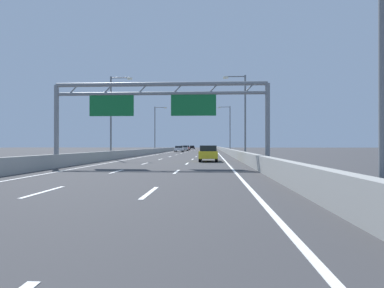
% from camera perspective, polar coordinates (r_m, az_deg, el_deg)
% --- Properties ---
extents(ground_plane, '(260.00, 260.00, 0.00)m').
position_cam_1_polar(ground_plane, '(98.98, 0.93, -1.10)').
color(ground_plane, '#38383A').
extents(lane_dash_left_1, '(0.16, 3.00, 0.01)m').
position_cam_1_polar(lane_dash_left_1, '(12.81, -23.20, -7.25)').
color(lane_dash_left_1, white).
rests_on(lane_dash_left_1, ground_plane).
extents(lane_dash_left_2, '(0.16, 3.00, 0.01)m').
position_cam_1_polar(lane_dash_left_2, '(21.21, -12.31, -4.45)').
color(lane_dash_left_2, white).
rests_on(lane_dash_left_2, ground_plane).
extents(lane_dash_left_3, '(0.16, 3.00, 0.01)m').
position_cam_1_polar(lane_dash_left_3, '(29.97, -7.71, -3.20)').
color(lane_dash_left_3, white).
rests_on(lane_dash_left_3, ground_plane).
extents(lane_dash_left_4, '(0.16, 3.00, 0.01)m').
position_cam_1_polar(lane_dash_left_4, '(38.83, -5.21, -2.51)').
color(lane_dash_left_4, white).
rests_on(lane_dash_left_4, ground_plane).
extents(lane_dash_left_5, '(0.16, 3.00, 0.01)m').
position_cam_1_polar(lane_dash_left_5, '(47.75, -3.63, -2.08)').
color(lane_dash_left_5, white).
rests_on(lane_dash_left_5, ground_plane).
extents(lane_dash_left_6, '(0.16, 3.00, 0.01)m').
position_cam_1_polar(lane_dash_left_6, '(56.69, -2.56, -1.78)').
color(lane_dash_left_6, white).
rests_on(lane_dash_left_6, ground_plane).
extents(lane_dash_left_7, '(0.16, 3.00, 0.01)m').
position_cam_1_polar(lane_dash_left_7, '(65.65, -1.78, -1.56)').
color(lane_dash_left_7, white).
rests_on(lane_dash_left_7, ground_plane).
extents(lane_dash_left_8, '(0.16, 3.00, 0.01)m').
position_cam_1_polar(lane_dash_left_8, '(74.62, -1.18, -1.40)').
color(lane_dash_left_8, white).
rests_on(lane_dash_left_8, ground_plane).
extents(lane_dash_left_9, '(0.16, 3.00, 0.01)m').
position_cam_1_polar(lane_dash_left_9, '(83.59, -0.72, -1.27)').
color(lane_dash_left_9, white).
rests_on(lane_dash_left_9, ground_plane).
extents(lane_dash_left_10, '(0.16, 3.00, 0.01)m').
position_cam_1_polar(lane_dash_left_10, '(92.57, -0.34, -1.16)').
color(lane_dash_left_10, white).
rests_on(lane_dash_left_10, ground_plane).
extents(lane_dash_left_11, '(0.16, 3.00, 0.01)m').
position_cam_1_polar(lane_dash_left_11, '(101.56, -0.03, -1.08)').
color(lane_dash_left_11, white).
rests_on(lane_dash_left_11, ground_plane).
extents(lane_dash_left_12, '(0.16, 3.00, 0.01)m').
position_cam_1_polar(lane_dash_left_12, '(110.54, 0.23, -1.00)').
color(lane_dash_left_12, white).
rests_on(lane_dash_left_12, ground_plane).
extents(lane_dash_left_13, '(0.16, 3.00, 0.01)m').
position_cam_1_polar(lane_dash_left_13, '(119.53, 0.45, -0.94)').
color(lane_dash_left_13, white).
rests_on(lane_dash_left_13, ground_plane).
extents(lane_dash_left_14, '(0.16, 3.00, 0.01)m').
position_cam_1_polar(lane_dash_left_14, '(128.52, 0.64, -0.89)').
color(lane_dash_left_14, white).
rests_on(lane_dash_left_14, ground_plane).
extents(lane_dash_left_15, '(0.16, 3.00, 0.01)m').
position_cam_1_polar(lane_dash_left_15, '(137.51, 0.80, -0.84)').
color(lane_dash_left_15, white).
rests_on(lane_dash_left_15, ground_plane).
extents(lane_dash_left_16, '(0.16, 3.00, 0.01)m').
position_cam_1_polar(lane_dash_left_16, '(146.51, 0.95, -0.80)').
color(lane_dash_left_16, white).
rests_on(lane_dash_left_16, ground_plane).
extents(lane_dash_left_17, '(0.16, 3.00, 0.01)m').
position_cam_1_polar(lane_dash_left_17, '(155.50, 1.07, -0.77)').
color(lane_dash_left_17, white).
rests_on(lane_dash_left_17, ground_plane).
extents(lane_dash_right_1, '(0.16, 3.00, 0.01)m').
position_cam_1_polar(lane_dash_right_1, '(11.68, -7.00, -7.95)').
color(lane_dash_right_1, white).
rests_on(lane_dash_right_1, ground_plane).
extents(lane_dash_right_2, '(0.16, 3.00, 0.01)m').
position_cam_1_polar(lane_dash_right_2, '(20.55, -2.56, -4.59)').
color(lane_dash_right_2, white).
rests_on(lane_dash_right_2, ground_plane).
extents(lane_dash_right_3, '(0.16, 3.00, 0.01)m').
position_cam_1_polar(lane_dash_right_3, '(29.50, -0.82, -3.25)').
color(lane_dash_right_3, white).
rests_on(lane_dash_right_3, ground_plane).
extents(lane_dash_right_4, '(0.16, 3.00, 0.01)m').
position_cam_1_polar(lane_dash_right_4, '(38.48, 0.11, -2.54)').
color(lane_dash_right_4, white).
rests_on(lane_dash_right_4, ground_plane).
extents(lane_dash_right_5, '(0.16, 3.00, 0.01)m').
position_cam_1_polar(lane_dash_right_5, '(47.46, 0.69, -2.09)').
color(lane_dash_right_5, white).
rests_on(lane_dash_right_5, ground_plane).
extents(lane_dash_right_6, '(0.16, 3.00, 0.01)m').
position_cam_1_polar(lane_dash_right_6, '(56.45, 1.08, -1.79)').
color(lane_dash_right_6, white).
rests_on(lane_dash_right_6, ground_plane).
extents(lane_dash_right_7, '(0.16, 3.00, 0.01)m').
position_cam_1_polar(lane_dash_right_7, '(65.44, 1.37, -1.57)').
color(lane_dash_right_7, white).
rests_on(lane_dash_right_7, ground_plane).
extents(lane_dash_right_8, '(0.16, 3.00, 0.01)m').
position_cam_1_polar(lane_dash_right_8, '(74.43, 1.58, -1.40)').
color(lane_dash_right_8, white).
rests_on(lane_dash_right_8, ground_plane).
extents(lane_dash_right_9, '(0.16, 3.00, 0.01)m').
position_cam_1_polar(lane_dash_right_9, '(83.43, 1.75, -1.27)').
color(lane_dash_right_9, white).
rests_on(lane_dash_right_9, ground_plane).
extents(lane_dash_right_10, '(0.16, 3.00, 0.01)m').
position_cam_1_polar(lane_dash_right_10, '(92.42, 1.89, -1.16)').
color(lane_dash_right_10, white).
rests_on(lane_dash_right_10, ground_plane).
extents(lane_dash_right_11, '(0.16, 3.00, 0.01)m').
position_cam_1_polar(lane_dash_right_11, '(101.42, 2.00, -1.08)').
color(lane_dash_right_11, white).
rests_on(lane_dash_right_11, ground_plane).
extents(lane_dash_right_12, '(0.16, 3.00, 0.01)m').
position_cam_1_polar(lane_dash_right_12, '(110.42, 2.09, -1.00)').
color(lane_dash_right_12, white).
rests_on(lane_dash_right_12, ground_plane).
extents(lane_dash_right_13, '(0.16, 3.00, 0.01)m').
position_cam_1_polar(lane_dash_right_13, '(119.42, 2.17, -0.94)').
color(lane_dash_right_13, white).
rests_on(lane_dash_right_13, ground_plane).
extents(lane_dash_right_14, '(0.16, 3.00, 0.01)m').
position_cam_1_polar(lane_dash_right_14, '(128.41, 2.24, -0.89)').
color(lane_dash_right_14, white).
rests_on(lane_dash_right_14, ground_plane).
extents(lane_dash_right_15, '(0.16, 3.00, 0.01)m').
position_cam_1_polar(lane_dash_right_15, '(137.41, 2.30, -0.84)').
color(lane_dash_right_15, white).
rests_on(lane_dash_right_15, ground_plane).
extents(lane_dash_right_16, '(0.16, 3.00, 0.01)m').
position_cam_1_polar(lane_dash_right_16, '(146.41, 2.35, -0.80)').
color(lane_dash_right_16, white).
rests_on(lane_dash_right_16, ground_plane).
extents(lane_dash_right_17, '(0.16, 3.00, 0.01)m').
position_cam_1_polar(lane_dash_right_17, '(155.41, 2.40, -0.77)').
color(lane_dash_right_17, white).
rests_on(lane_dash_right_17, ground_plane).
extents(edge_line_left, '(0.16, 176.00, 0.01)m').
position_cam_1_polar(edge_line_left, '(87.38, -2.82, -1.22)').
color(edge_line_left, white).
rests_on(edge_line_left, ground_plane).
extents(edge_line_right, '(0.16, 176.00, 0.01)m').
position_cam_1_polar(edge_line_right, '(86.91, 4.08, -1.23)').
color(edge_line_right, white).
rests_on(edge_line_right, ground_plane).
extents(barrier_left, '(0.45, 220.00, 0.95)m').
position_cam_1_polar(barrier_left, '(109.42, -2.48, -0.77)').
color(barrier_left, '#9E9E99').
rests_on(barrier_left, ground_plane).
extents(barrier_right, '(0.45, 220.00, 0.95)m').
position_cam_1_polar(barrier_right, '(108.94, 4.76, -0.77)').
color(barrier_right, '#9E9E99').
rests_on(barrier_right, ground_plane).
extents(sign_gantry, '(16.45, 0.36, 6.36)m').
position_cam_1_polar(sign_gantry, '(26.47, -5.56, 6.84)').
color(sign_gantry, gray).
rests_on(sign_gantry, ground_plane).
extents(streetlamp_left_mid, '(2.58, 0.28, 9.50)m').
position_cam_1_polar(streetlamp_left_mid, '(41.03, -12.91, 5.15)').
color(streetlamp_left_mid, slate).
rests_on(streetlamp_left_mid, ground_plane).
extents(streetlamp_right_mid, '(2.58, 0.28, 9.50)m').
position_cam_1_polar(streetlamp_right_mid, '(39.61, 8.43, 5.34)').
color(streetlamp_right_mid, slate).
rests_on(streetlamp_right_mid, ground_plane).
extents(streetlamp_left_far, '(2.58, 0.28, 9.50)m').
position_cam_1_polar(streetlamp_left_far, '(71.55, -5.95, 2.87)').
color(streetlamp_left_far, slate).
rests_on(streetlamp_left_far, ground_plane).
extents(streetlamp_right_far, '(2.58, 0.28, 9.50)m').
position_cam_1_polar(streetlamp_right_far, '(70.75, 6.09, 2.91)').
color(streetlamp_right_far, slate).
rests_on(streetlamp_right_far, ground_plane).
extents(yellow_car, '(1.77, 4.33, 1.55)m').
position_cam_1_polar(yellow_car, '(33.61, 2.70, -1.55)').
color(yellow_car, yellow).
rests_on(yellow_car, ground_plane).
extents(white_car, '(1.89, 4.62, 1.40)m').
position_cam_1_polar(white_car, '(81.79, -2.13, -0.79)').
color(white_car, silver).
rests_on(white_car, ground_plane).
extents(red_car, '(1.81, 4.35, 1.47)m').
position_cam_1_polar(red_car, '(108.58, -0.88, -0.62)').
color(red_car, red).
rests_on(red_car, ground_plane).
extents(silver_car, '(1.81, 4.44, 1.46)m').
position_cam_1_polar(silver_car, '(94.65, -1.23, -0.69)').
color(silver_car, '#A8ADB2').
rests_on(silver_car, ground_plane).
extents(black_car, '(1.80, 4.52, 1.42)m').
position_cam_1_polar(black_car, '(137.03, 0.05, -0.54)').
color(black_car, black).
rests_on(black_car, ground_plane).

